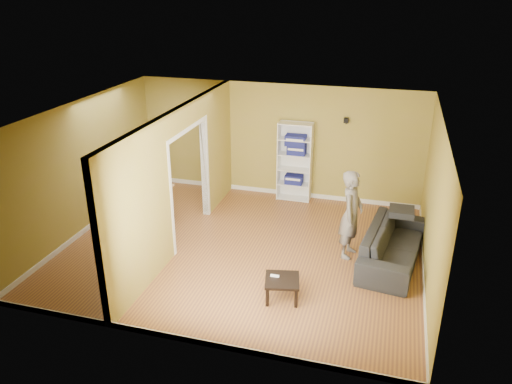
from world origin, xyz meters
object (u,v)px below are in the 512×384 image
at_px(dining_table, 141,189).
at_px(chair_near, 131,210).
at_px(bookshelf, 295,161).
at_px(coffee_table, 282,282).
at_px(chair_far, 154,184).
at_px(sofa, 393,239).
at_px(person, 352,207).
at_px(chair_left, 108,191).

distance_m(dining_table, chair_near, 0.70).
height_order(bookshelf, dining_table, bookshelf).
bearing_deg(dining_table, bookshelf, 32.72).
bearing_deg(coffee_table, chair_far, 142.62).
relative_size(sofa, dining_table, 1.99).
bearing_deg(chair_near, dining_table, 83.60).
bearing_deg(person, sofa, -80.44).
relative_size(person, chair_left, 1.89).
distance_m(sofa, chair_left, 5.95).
relative_size(person, coffee_table, 3.62).
distance_m(bookshelf, coffee_table, 4.05).
bearing_deg(coffee_table, bookshelf, 99.06).
relative_size(chair_near, chair_far, 0.93).
distance_m(coffee_table, chair_near, 3.70).
bearing_deg(dining_table, chair_far, 91.14).
distance_m(person, chair_far, 4.53).
bearing_deg(sofa, chair_far, 86.63).
bearing_deg(chair_left, coffee_table, 71.85).
distance_m(bookshelf, dining_table, 3.44).
distance_m(sofa, chair_far, 5.26).
distance_m(dining_table, chair_far, 0.61).
bearing_deg(dining_table, sofa, -4.76).
relative_size(sofa, chair_near, 2.35).
height_order(bookshelf, chair_far, bookshelf).
height_order(coffee_table, chair_left, chair_left).
relative_size(sofa, person, 1.17).
xyz_separation_m(sofa, coffee_table, (-1.63, -1.67, -0.13)).
bearing_deg(chair_left, chair_far, 136.94).
bearing_deg(coffee_table, sofa, 45.64).
distance_m(sofa, coffee_table, 2.34).
xyz_separation_m(sofa, bookshelf, (-2.26, 2.28, 0.47)).
height_order(chair_left, chair_far, chair_far).
height_order(bookshelf, chair_near, bookshelf).
xyz_separation_m(person, coffee_table, (-0.86, -1.67, -0.66)).
distance_m(person, coffee_table, 1.99).
distance_m(dining_table, chair_left, 0.80).
bearing_deg(chair_far, chair_near, 105.74).
bearing_deg(chair_near, coffee_table, -38.05).
xyz_separation_m(dining_table, chair_far, (-0.01, 0.60, -0.11)).
height_order(chair_left, chair_near, chair_left).
bearing_deg(chair_far, coffee_table, 153.03).
xyz_separation_m(sofa, chair_left, (-5.94, 0.39, 0.08)).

